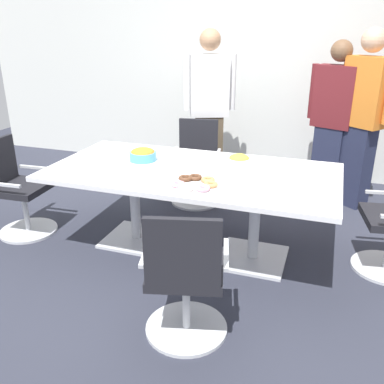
{
  "coord_description": "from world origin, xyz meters",
  "views": [
    {
      "loc": [
        1.08,
        -3.13,
        1.87
      ],
      "look_at": [
        0.0,
        0.0,
        0.55
      ],
      "focal_mm": 39.0,
      "sensor_mm": 36.0,
      "label": 1
    }
  ],
  "objects_px": {
    "person_standing_0": "(209,108)",
    "donut_platter": "(195,184)",
    "napkin_pile": "(109,148)",
    "person_standing_1": "(333,120)",
    "snack_bowl_chips_yellow": "(239,161)",
    "office_chair_3": "(196,167)",
    "office_chair_0": "(18,192)",
    "snack_bowl_chips_orange": "(143,154)",
    "conference_table": "(192,184)",
    "office_chair_1": "(185,282)",
    "plate_stack": "(313,180)",
    "person_standing_2": "(362,117)"
  },
  "relations": [
    {
      "from": "person_standing_0",
      "to": "donut_platter",
      "type": "relative_size",
      "value": 5.25
    },
    {
      "from": "donut_platter",
      "to": "napkin_pile",
      "type": "distance_m",
      "value": 1.25
    },
    {
      "from": "person_standing_1",
      "to": "snack_bowl_chips_yellow",
      "type": "bearing_deg",
      "value": 85.82
    },
    {
      "from": "office_chair_3",
      "to": "person_standing_1",
      "type": "height_order",
      "value": "person_standing_1"
    },
    {
      "from": "office_chair_0",
      "to": "snack_bowl_chips_orange",
      "type": "distance_m",
      "value": 1.28
    },
    {
      "from": "conference_table",
      "to": "person_standing_1",
      "type": "height_order",
      "value": "person_standing_1"
    },
    {
      "from": "snack_bowl_chips_yellow",
      "to": "donut_platter",
      "type": "xyz_separation_m",
      "value": [
        -0.21,
        -0.56,
        -0.04
      ]
    },
    {
      "from": "office_chair_0",
      "to": "office_chair_1",
      "type": "height_order",
      "value": "same"
    },
    {
      "from": "person_standing_1",
      "to": "snack_bowl_chips_yellow",
      "type": "height_order",
      "value": "person_standing_1"
    },
    {
      "from": "office_chair_0",
      "to": "donut_platter",
      "type": "xyz_separation_m",
      "value": [
        1.82,
        -0.15,
        0.36
      ]
    },
    {
      "from": "plate_stack",
      "to": "office_chair_3",
      "type": "bearing_deg",
      "value": 140.36
    },
    {
      "from": "person_standing_0",
      "to": "person_standing_1",
      "type": "height_order",
      "value": "person_standing_0"
    },
    {
      "from": "donut_platter",
      "to": "plate_stack",
      "type": "relative_size",
      "value": 1.78
    },
    {
      "from": "office_chair_1",
      "to": "person_standing_1",
      "type": "relative_size",
      "value": 0.52
    },
    {
      "from": "conference_table",
      "to": "office_chair_3",
      "type": "distance_m",
      "value": 1.15
    },
    {
      "from": "conference_table",
      "to": "office_chair_0",
      "type": "distance_m",
      "value": 1.7
    },
    {
      "from": "person_standing_0",
      "to": "snack_bowl_chips_orange",
      "type": "height_order",
      "value": "person_standing_0"
    },
    {
      "from": "person_standing_1",
      "to": "plate_stack",
      "type": "bearing_deg",
      "value": 108.53
    },
    {
      "from": "office_chair_0",
      "to": "office_chair_1",
      "type": "bearing_deg",
      "value": 62.72
    },
    {
      "from": "snack_bowl_chips_orange",
      "to": "person_standing_1",
      "type": "bearing_deg",
      "value": 45.2
    },
    {
      "from": "office_chair_3",
      "to": "napkin_pile",
      "type": "relative_size",
      "value": 6.43
    },
    {
      "from": "person_standing_1",
      "to": "office_chair_3",
      "type": "bearing_deg",
      "value": 44.83
    },
    {
      "from": "office_chair_3",
      "to": "snack_bowl_chips_orange",
      "type": "height_order",
      "value": "office_chair_3"
    },
    {
      "from": "person_standing_0",
      "to": "napkin_pile",
      "type": "distance_m",
      "value": 1.45
    },
    {
      "from": "person_standing_1",
      "to": "person_standing_2",
      "type": "distance_m",
      "value": 0.32
    },
    {
      "from": "office_chair_0",
      "to": "person_standing_1",
      "type": "relative_size",
      "value": 0.52
    },
    {
      "from": "office_chair_3",
      "to": "person_standing_1",
      "type": "bearing_deg",
      "value": -165.61
    },
    {
      "from": "office_chair_1",
      "to": "person_standing_1",
      "type": "height_order",
      "value": "person_standing_1"
    },
    {
      "from": "napkin_pile",
      "to": "office_chair_3",
      "type": "bearing_deg",
      "value": 53.13
    },
    {
      "from": "donut_platter",
      "to": "snack_bowl_chips_orange",
      "type": "bearing_deg",
      "value": 144.24
    },
    {
      "from": "office_chair_3",
      "to": "snack_bowl_chips_yellow",
      "type": "bearing_deg",
      "value": 118.55
    },
    {
      "from": "person_standing_1",
      "to": "snack_bowl_chips_yellow",
      "type": "relative_size",
      "value": 9.0
    },
    {
      "from": "person_standing_0",
      "to": "person_standing_1",
      "type": "relative_size",
      "value": 1.06
    },
    {
      "from": "office_chair_0",
      "to": "person_standing_1",
      "type": "bearing_deg",
      "value": 120.99
    },
    {
      "from": "snack_bowl_chips_orange",
      "to": "donut_platter",
      "type": "height_order",
      "value": "snack_bowl_chips_orange"
    },
    {
      "from": "person_standing_0",
      "to": "plate_stack",
      "type": "bearing_deg",
      "value": 106.8
    },
    {
      "from": "office_chair_3",
      "to": "snack_bowl_chips_orange",
      "type": "relative_size",
      "value": 3.81
    },
    {
      "from": "office_chair_1",
      "to": "person_standing_0",
      "type": "height_order",
      "value": "person_standing_0"
    },
    {
      "from": "person_standing_1",
      "to": "person_standing_2",
      "type": "relative_size",
      "value": 0.94
    },
    {
      "from": "person_standing_2",
      "to": "napkin_pile",
      "type": "relative_size",
      "value": 13.16
    },
    {
      "from": "person_standing_2",
      "to": "snack_bowl_chips_yellow",
      "type": "bearing_deg",
      "value": 91.92
    },
    {
      "from": "office_chair_1",
      "to": "person_standing_2",
      "type": "bearing_deg",
      "value": 54.23
    },
    {
      "from": "snack_bowl_chips_yellow",
      "to": "napkin_pile",
      "type": "height_order",
      "value": "snack_bowl_chips_yellow"
    },
    {
      "from": "snack_bowl_chips_orange",
      "to": "donut_platter",
      "type": "xyz_separation_m",
      "value": [
        0.65,
        -0.47,
        -0.04
      ]
    },
    {
      "from": "donut_platter",
      "to": "person_standing_0",
      "type": "bearing_deg",
      "value": 103.8
    },
    {
      "from": "office_chair_0",
      "to": "person_standing_0",
      "type": "bearing_deg",
      "value": 139.43
    },
    {
      "from": "snack_bowl_chips_yellow",
      "to": "person_standing_2",
      "type": "bearing_deg",
      "value": 53.55
    },
    {
      "from": "person_standing_1",
      "to": "donut_platter",
      "type": "bearing_deg",
      "value": 87.25
    },
    {
      "from": "donut_platter",
      "to": "person_standing_2",
      "type": "bearing_deg",
      "value": 57.77
    },
    {
      "from": "office_chair_3",
      "to": "person_standing_0",
      "type": "distance_m",
      "value": 0.75
    }
  ]
}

